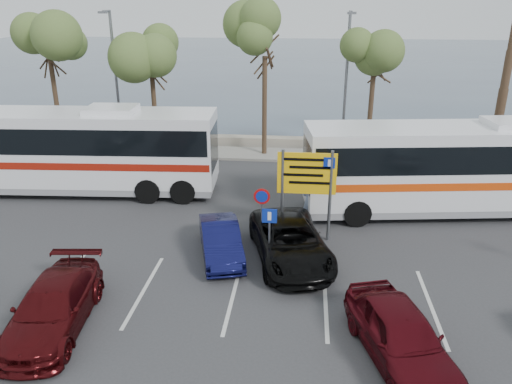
# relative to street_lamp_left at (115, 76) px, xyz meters

# --- Properties ---
(ground) EXTENTS (120.00, 120.00, 0.00)m
(ground) POSITION_rel_street_lamp_left_xyz_m (10.00, -13.52, -4.60)
(ground) COLOR #343437
(ground) RESTS_ON ground
(kerb_strip) EXTENTS (44.00, 2.40, 0.15)m
(kerb_strip) POSITION_rel_street_lamp_left_xyz_m (10.00, 0.48, -4.52)
(kerb_strip) COLOR gray
(kerb_strip) RESTS_ON ground
(seawall) EXTENTS (48.00, 0.80, 0.60)m
(seawall) POSITION_rel_street_lamp_left_xyz_m (10.00, 2.48, -4.30)
(seawall) COLOR #9F927F
(seawall) RESTS_ON ground
(sea) EXTENTS (140.00, 140.00, 0.00)m
(sea) POSITION_rel_street_lamp_left_xyz_m (10.00, 46.48, -4.59)
(sea) COLOR #39485C
(sea) RESTS_ON ground
(tree_far_left) EXTENTS (3.20, 3.20, 7.60)m
(tree_far_left) POSITION_rel_street_lamp_left_xyz_m (-4.00, 0.48, 1.73)
(tree_far_left) COLOR #382619
(tree_far_left) RESTS_ON kerb_strip
(tree_left) EXTENTS (3.20, 3.20, 7.20)m
(tree_left) POSITION_rel_street_lamp_left_xyz_m (2.00, 0.48, 1.41)
(tree_left) COLOR #382619
(tree_left) RESTS_ON kerb_strip
(tree_mid) EXTENTS (3.20, 3.20, 8.00)m
(tree_mid) POSITION_rel_street_lamp_left_xyz_m (8.50, 0.48, 2.06)
(tree_mid) COLOR #382619
(tree_mid) RESTS_ON kerb_strip
(tree_right) EXTENTS (3.20, 3.20, 7.40)m
(tree_right) POSITION_rel_street_lamp_left_xyz_m (14.50, 0.48, 1.57)
(tree_right) COLOR #382619
(tree_right) RESTS_ON kerb_strip
(street_lamp_left) EXTENTS (0.45, 1.15, 8.01)m
(street_lamp_left) POSITION_rel_street_lamp_left_xyz_m (0.00, 0.00, 0.00)
(street_lamp_left) COLOR slate
(street_lamp_left) RESTS_ON kerb_strip
(street_lamp_right) EXTENTS (0.45, 1.15, 8.01)m
(street_lamp_right) POSITION_rel_street_lamp_left_xyz_m (13.00, 0.00, 0.00)
(street_lamp_right) COLOR slate
(street_lamp_right) RESTS_ON kerb_strip
(direction_sign) EXTENTS (2.20, 0.12, 3.60)m
(direction_sign) POSITION_rel_street_lamp_left_xyz_m (11.00, -10.32, -2.17)
(direction_sign) COLOR slate
(direction_sign) RESTS_ON ground
(sign_no_stop) EXTENTS (0.60, 0.08, 2.35)m
(sign_no_stop) POSITION_rel_street_lamp_left_xyz_m (9.40, -11.13, -3.02)
(sign_no_stop) COLOR slate
(sign_no_stop) RESTS_ON ground
(sign_parking) EXTENTS (0.50, 0.07, 2.25)m
(sign_parking) POSITION_rel_street_lamp_left_xyz_m (9.80, -12.73, -3.13)
(sign_parking) COLOR slate
(sign_parking) RESTS_ON ground
(lane_markings) EXTENTS (12.02, 4.20, 0.01)m
(lane_markings) POSITION_rel_street_lamp_left_xyz_m (8.86, -14.52, -4.60)
(lane_markings) COLOR silver
(lane_markings) RESTS_ON ground
(coach_bus_left) EXTENTS (13.50, 3.63, 4.16)m
(coach_bus_left) POSITION_rel_street_lamp_left_xyz_m (0.05, -6.27, -2.67)
(coach_bus_left) COLOR white
(coach_bus_left) RESTS_ON ground
(coach_bus_right) EXTENTS (13.39, 4.56, 4.09)m
(coach_bus_right) POSITION_rel_street_lamp_left_xyz_m (17.50, -7.02, -2.70)
(coach_bus_right) COLOR white
(coach_bus_right) RESTS_ON ground
(car_blue) EXTENTS (2.31, 4.05, 1.26)m
(car_blue) POSITION_rel_street_lamp_left_xyz_m (8.00, -12.02, -3.97)
(car_blue) COLOR #0D0F3F
(car_blue) RESTS_ON ground
(car_maroon) EXTENTS (2.34, 4.80, 1.35)m
(car_maroon) POSITION_rel_street_lamp_left_xyz_m (4.00, -16.64, -3.93)
(car_maroon) COLOR #460B0E
(car_maroon) RESTS_ON ground
(car_red) EXTENTS (2.92, 4.67, 1.48)m
(car_red) POSITION_rel_street_lamp_left_xyz_m (13.50, -17.02, -3.86)
(car_red) COLOR #4D0B12
(car_red) RESTS_ON ground
(suv_black) EXTENTS (3.56, 5.58, 1.43)m
(suv_black) POSITION_rel_street_lamp_left_xyz_m (10.50, -12.02, -3.88)
(suv_black) COLOR black
(suv_black) RESTS_ON ground
(pedestrian_near) EXTENTS (0.83, 0.82, 1.93)m
(pedestrian_near) POSITION_rel_street_lamp_left_xyz_m (11.16, -8.52, -3.63)
(pedestrian_near) COLOR #8093BB
(pedestrian_near) RESTS_ON ground
(pedestrian_far) EXTENTS (1.05, 1.06, 1.73)m
(pedestrian_far) POSITION_rel_street_lamp_left_xyz_m (17.75, -7.02, -3.74)
(pedestrian_far) COLOR #343A4E
(pedestrian_far) RESTS_ON ground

